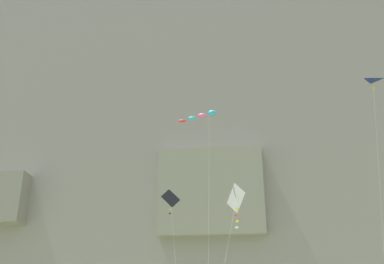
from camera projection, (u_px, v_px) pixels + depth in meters
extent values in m
cube|color=gray|center=(214.00, 59.00, 70.37)|extent=(180.00, 23.61, 83.08)
cube|color=gray|center=(211.00, 192.00, 49.90)|extent=(11.23, 2.48, 9.51)
ellipsoid|color=#38B2D1|center=(212.00, 113.00, 43.90)|extent=(0.99, 0.74, 0.69)
ellipsoid|color=pink|center=(202.00, 116.00, 44.12)|extent=(0.96, 0.64, 0.58)
ellipsoid|color=#38B2D1|center=(192.00, 118.00, 44.34)|extent=(0.92, 0.53, 0.48)
ellipsoid|color=red|center=(182.00, 121.00, 44.56)|extent=(0.89, 0.42, 0.37)
cylinder|color=silver|center=(209.00, 226.00, 37.03)|extent=(0.02, 5.53, 22.24)
pyramid|color=navy|center=(371.00, 88.00, 43.75)|extent=(1.49, 1.06, 0.15)
cube|color=yellow|center=(373.00, 87.00, 43.26)|extent=(0.08, 0.37, 0.41)
cylinder|color=silver|center=(382.00, 215.00, 38.09)|extent=(2.63, 1.18, 24.36)
cube|color=white|center=(236.00, 198.00, 36.27)|extent=(1.50, 1.83, 2.24)
cylinder|color=black|center=(236.00, 198.00, 36.27)|extent=(0.41, 0.59, 1.80)
cube|color=yellow|center=(237.00, 209.00, 35.93)|extent=(0.27, 0.11, 0.14)
cube|color=red|center=(236.00, 215.00, 35.75)|extent=(0.22, 0.20, 0.14)
cube|color=yellow|center=(237.00, 221.00, 35.56)|extent=(0.22, 0.20, 0.14)
cube|color=white|center=(237.00, 227.00, 35.37)|extent=(0.26, 0.13, 0.14)
cube|color=black|center=(171.00, 198.00, 41.33)|extent=(1.73, 0.37, 1.74)
cylinder|color=black|center=(171.00, 198.00, 41.33)|extent=(0.12, 0.28, 1.42)
cube|color=green|center=(170.00, 205.00, 41.08)|extent=(0.19, 0.12, 0.10)
cube|color=yellow|center=(170.00, 209.00, 40.94)|extent=(0.20, 0.10, 0.10)
cube|color=black|center=(170.00, 213.00, 40.80)|extent=(0.20, 0.09, 0.10)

